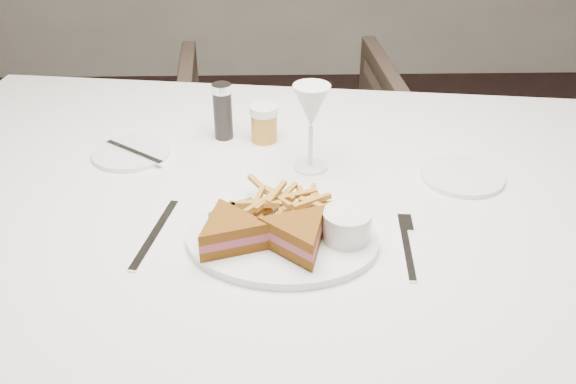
# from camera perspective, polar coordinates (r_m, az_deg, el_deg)

# --- Properties ---
(table) EXTENTS (1.76, 1.29, 0.75)m
(table) POSITION_cam_1_polar(r_m,az_deg,el_deg) (1.41, -0.05, -13.72)
(table) COLOR white
(table) RESTS_ON ground
(chair_far) EXTENTS (0.75, 0.71, 0.72)m
(chair_far) POSITION_cam_1_polar(r_m,az_deg,el_deg) (2.19, 0.04, 3.88)
(chair_far) COLOR #423328
(chair_far) RESTS_ON ground
(table_setting) EXTENTS (0.82, 0.62, 0.18)m
(table_setting) POSITION_cam_1_polar(r_m,az_deg,el_deg) (1.12, -0.30, -0.23)
(table_setting) COLOR white
(table_setting) RESTS_ON table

